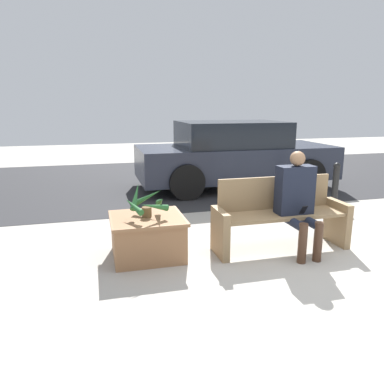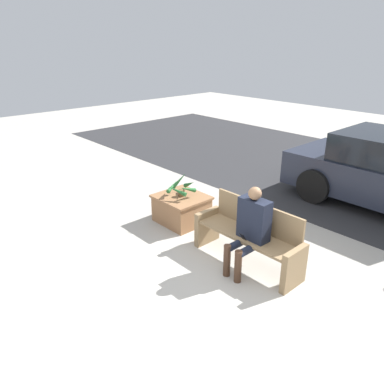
{
  "view_description": "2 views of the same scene",
  "coord_description": "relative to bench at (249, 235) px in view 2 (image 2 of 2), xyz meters",
  "views": [
    {
      "loc": [
        -2.46,
        -3.25,
        1.84
      ],
      "look_at": [
        -1.32,
        1.08,
        0.79
      ],
      "focal_mm": 35.0,
      "sensor_mm": 36.0,
      "label": 1
    },
    {
      "loc": [
        2.88,
        -3.0,
        3.13
      ],
      "look_at": [
        -1.42,
        0.93,
        0.77
      ],
      "focal_mm": 35.0,
      "sensor_mm": 36.0,
      "label": 2
    }
  ],
  "objects": [
    {
      "name": "planter_box",
      "position": [
        -1.7,
        0.14,
        -0.17
      ],
      "size": [
        0.88,
        0.81,
        0.51
      ],
      "color": "#936642",
      "rests_on": "ground_plane"
    },
    {
      "name": "potted_plant",
      "position": [
        -1.71,
        0.13,
        0.25
      ],
      "size": [
        0.53,
        0.51,
        0.41
      ],
      "color": "brown",
      "rests_on": "planter_box"
    },
    {
      "name": "bench",
      "position": [
        0.0,
        0.0,
        0.0
      ],
      "size": [
        1.75,
        0.5,
        0.92
      ],
      "color": "#8C704C",
      "rests_on": "ground_plane"
    },
    {
      "name": "ground_plane",
      "position": [
        0.18,
        -0.95,
        -0.44
      ],
      "size": [
        30.0,
        30.0,
        0.0
      ],
      "primitive_type": "plane",
      "color": "#ADA89E"
    },
    {
      "name": "person_seated",
      "position": [
        0.14,
        -0.17,
        0.27
      ],
      "size": [
        0.46,
        0.59,
        1.28
      ],
      "color": "black",
      "rests_on": "ground_plane"
    }
  ]
}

